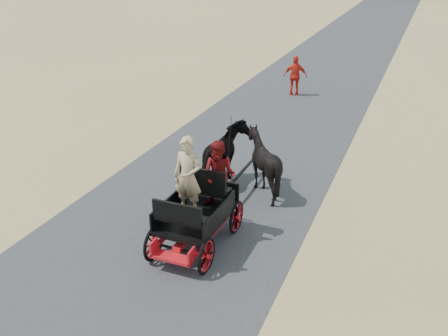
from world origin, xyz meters
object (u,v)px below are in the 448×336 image
at_px(horse_left, 225,157).
at_px(horse_right, 263,163).
at_px(carriage, 197,230).
at_px(pedestrian, 295,76).

relative_size(horse_left, horse_right, 1.18).
height_order(carriage, pedestrian, pedestrian).
xyz_separation_m(carriage, horse_right, (0.55, 3.00, 0.49)).
relative_size(horse_left, pedestrian, 1.16).
xyz_separation_m(carriage, horse_left, (-0.55, 3.00, 0.49)).
distance_m(carriage, pedestrian, 12.39).
bearing_deg(carriage, horse_right, 79.61).
bearing_deg(horse_right, carriage, 79.61).
bearing_deg(pedestrian, carriage, 82.56).
bearing_deg(pedestrian, horse_right, 87.45).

